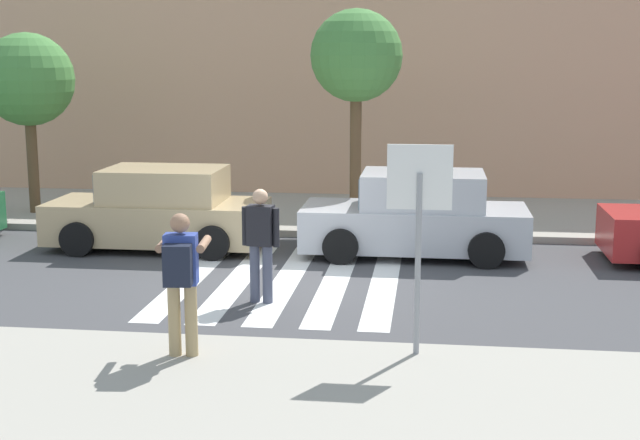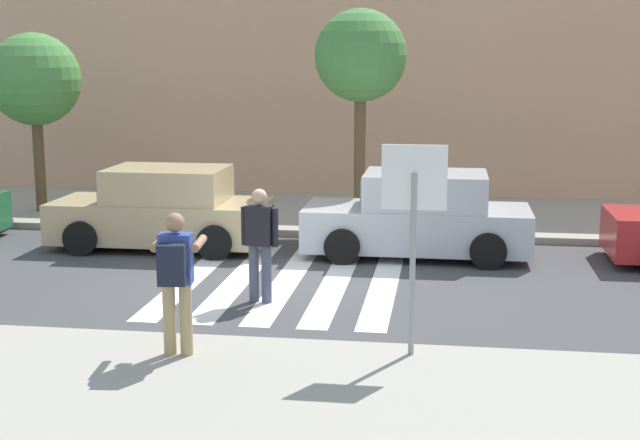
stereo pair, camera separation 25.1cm
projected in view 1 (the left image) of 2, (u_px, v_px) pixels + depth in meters
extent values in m
plane|color=#424244|center=(285.00, 283.00, 14.49)|extent=(120.00, 120.00, 0.00)
cube|color=#9E998C|center=(328.00, 213.00, 20.32)|extent=(60.00, 4.80, 0.14)
cube|color=tan|center=(347.00, 63.00, 23.99)|extent=(56.00, 4.00, 6.80)
cube|color=silver|center=(193.00, 277.00, 14.88)|extent=(0.44, 5.20, 0.01)
cube|color=silver|center=(239.00, 278.00, 14.78)|extent=(0.44, 5.20, 0.01)
cube|color=silver|center=(287.00, 280.00, 14.68)|extent=(0.44, 5.20, 0.01)
cube|color=silver|center=(335.00, 281.00, 14.58)|extent=(0.44, 5.20, 0.01)
cube|color=silver|center=(384.00, 283.00, 14.48)|extent=(0.44, 5.20, 0.01)
cylinder|color=gray|center=(418.00, 265.00, 10.50)|extent=(0.07, 0.07, 2.19)
cube|color=white|center=(420.00, 177.00, 10.32)|extent=(0.76, 0.03, 0.76)
cube|color=red|center=(420.00, 177.00, 10.33)|extent=(0.66, 0.02, 0.66)
cylinder|color=tan|center=(174.00, 320.00, 10.56)|extent=(0.15, 0.15, 0.88)
cylinder|color=tan|center=(191.00, 320.00, 10.56)|extent=(0.15, 0.15, 0.88)
cube|color=#33479E|center=(181.00, 259.00, 10.42)|extent=(0.40, 0.28, 0.60)
sphere|color=#A37556|center=(180.00, 223.00, 10.34)|extent=(0.23, 0.23, 0.23)
cylinder|color=#A37556|center=(164.00, 244.00, 10.62)|extent=(0.16, 0.59, 0.10)
cylinder|color=#A37556|center=(204.00, 244.00, 10.61)|extent=(0.16, 0.59, 0.10)
cube|color=black|center=(186.00, 238.00, 10.78)|extent=(0.15, 0.11, 0.10)
cube|color=black|center=(178.00, 265.00, 10.20)|extent=(0.34, 0.23, 0.48)
cylinder|color=#474C60|center=(255.00, 274.00, 13.33)|extent=(0.15, 0.15, 0.88)
cylinder|color=#474C60|center=(268.00, 274.00, 13.27)|extent=(0.15, 0.15, 0.88)
cube|color=black|center=(261.00, 225.00, 13.16)|extent=(0.41, 0.29, 0.60)
sphere|color=tan|center=(260.00, 197.00, 13.08)|extent=(0.23, 0.23, 0.23)
cylinder|color=black|center=(245.00, 226.00, 13.23)|extent=(0.10, 0.10, 0.58)
cylinder|color=black|center=(276.00, 228.00, 13.11)|extent=(0.10, 0.10, 0.58)
cube|color=tan|center=(158.00, 221.00, 16.98)|extent=(4.10, 1.70, 0.76)
cube|color=tan|center=(165.00, 185.00, 16.83)|extent=(2.20, 1.56, 0.64)
cube|color=slate|center=(110.00, 184.00, 16.96)|extent=(0.10, 1.50, 0.54)
cube|color=slate|center=(215.00, 186.00, 16.71)|extent=(0.10, 1.50, 0.51)
cylinder|color=black|center=(78.00, 239.00, 16.34)|extent=(0.64, 0.22, 0.64)
cylinder|color=black|center=(110.00, 222.00, 18.00)|extent=(0.64, 0.22, 0.64)
cylinder|color=black|center=(213.00, 243.00, 16.03)|extent=(0.64, 0.22, 0.64)
cylinder|color=black|center=(233.00, 225.00, 17.69)|extent=(0.64, 0.22, 0.64)
cube|color=#B7BABF|center=(414.00, 227.00, 16.38)|extent=(4.10, 1.70, 0.76)
cube|color=#B7BABF|center=(423.00, 190.00, 16.23)|extent=(2.20, 1.56, 0.64)
cube|color=slate|center=(365.00, 189.00, 16.36)|extent=(0.10, 1.50, 0.54)
cube|color=slate|center=(477.00, 191.00, 16.11)|extent=(0.10, 1.50, 0.51)
cylinder|color=black|center=(341.00, 246.00, 15.75)|extent=(0.64, 0.22, 0.64)
cylinder|color=black|center=(350.00, 228.00, 17.40)|extent=(0.64, 0.22, 0.64)
cylinder|color=black|center=(486.00, 250.00, 15.43)|extent=(0.64, 0.22, 0.64)
cylinder|color=black|center=(481.00, 231.00, 17.09)|extent=(0.64, 0.22, 0.64)
cylinder|color=black|center=(638.00, 235.00, 16.73)|extent=(0.64, 0.22, 0.64)
cylinder|color=brown|center=(33.00, 160.00, 19.89)|extent=(0.24, 0.24, 2.35)
sphere|color=#47843D|center=(28.00, 79.00, 19.56)|extent=(2.04, 2.04, 2.04)
cylinder|color=brown|center=(356.00, 154.00, 18.59)|extent=(0.24, 0.24, 2.92)
sphere|color=#47843D|center=(356.00, 55.00, 18.21)|extent=(1.90, 1.90, 1.90)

